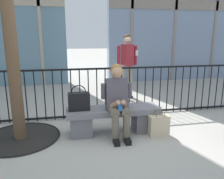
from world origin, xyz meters
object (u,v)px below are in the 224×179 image
(shopping_bag, at_px, (159,126))
(seated_person_with_phone, at_px, (118,98))
(stone_bench, at_px, (113,118))
(bystander_at_railing, at_px, (127,61))
(handbag_on_bench, at_px, (79,101))

(shopping_bag, bearing_deg, seated_person_with_phone, 166.69)
(shopping_bag, bearing_deg, stone_bench, 158.32)
(stone_bench, distance_m, bystander_at_railing, 2.46)
(stone_bench, xyz_separation_m, handbag_on_bench, (-0.58, -0.01, 0.34))
(handbag_on_bench, xyz_separation_m, bystander_at_railing, (1.41, 2.21, 0.39))
(handbag_on_bench, distance_m, bystander_at_railing, 2.65)
(stone_bench, xyz_separation_m, seated_person_with_phone, (0.05, -0.13, 0.38))
(shopping_bag, xyz_separation_m, bystander_at_railing, (0.10, 2.49, 0.82))
(seated_person_with_phone, distance_m, handbag_on_bench, 0.64)
(stone_bench, distance_m, shopping_bag, 0.79)
(handbag_on_bench, distance_m, shopping_bag, 1.41)
(bystander_at_railing, bearing_deg, stone_bench, -110.74)
(bystander_at_railing, bearing_deg, shopping_bag, -92.34)
(stone_bench, height_order, handbag_on_bench, handbag_on_bench)
(stone_bench, xyz_separation_m, bystander_at_railing, (0.83, 2.20, 0.73))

